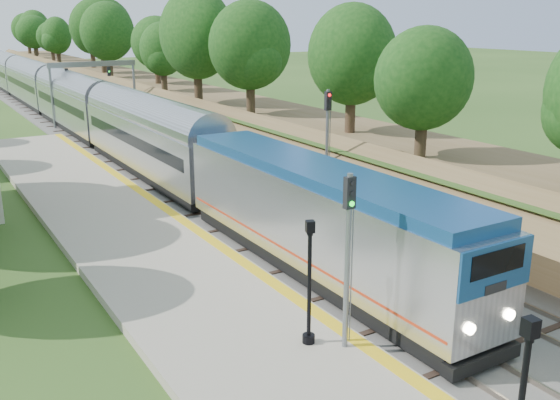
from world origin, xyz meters
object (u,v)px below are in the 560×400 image
signal_gantry (93,76)px  lamppost_far (309,290)px  signal_platform (348,243)px  signal_farside (327,135)px  train (52,96)px

signal_gantry → lamppost_far: size_ratio=2.07×
signal_platform → signal_farside: bearing=56.8°
train → signal_platform: bearing=-93.0°
train → signal_platform: (-2.90, -55.44, 1.56)m
lamppost_far → signal_platform: bearing=-42.9°
signal_gantry → lamppost_far: (-6.21, -46.88, -2.63)m
signal_platform → signal_farside: 16.62m
signal_gantry → train: signal_gantry is taller
signal_farside → signal_platform: bearing=-123.2°
signal_gantry → signal_farside: bearing=-83.7°
signal_platform → signal_farside: (9.10, 13.91, 0.22)m
signal_farside → signal_gantry: bearing=96.3°
signal_gantry → signal_farside: (3.73, -33.75, -0.80)m
lamppost_far → signal_platform: (0.84, -0.78, 1.61)m
train → signal_farside: size_ratio=18.65×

